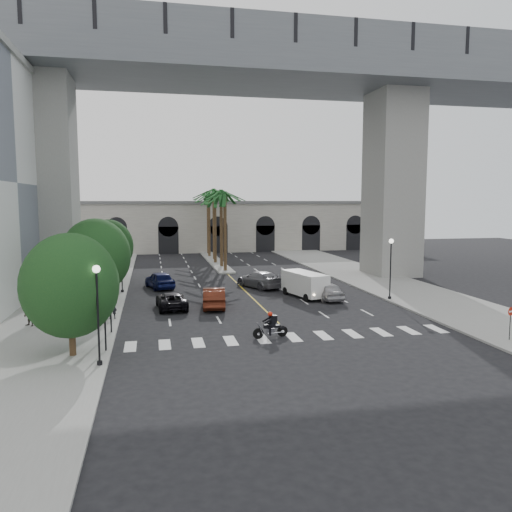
% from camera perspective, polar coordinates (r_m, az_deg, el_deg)
% --- Properties ---
extents(ground, '(140.00, 140.00, 0.00)m').
position_cam_1_polar(ground, '(33.41, 3.54, -8.56)').
color(ground, black).
rests_on(ground, ground).
extents(sidewalk_left, '(8.00, 100.00, 0.15)m').
position_cam_1_polar(sidewalk_left, '(47.33, -19.45, -4.37)').
color(sidewalk_left, gray).
rests_on(sidewalk_left, ground).
extents(sidewalk_right, '(8.00, 100.00, 0.15)m').
position_cam_1_polar(sidewalk_right, '(52.51, 15.08, -3.19)').
color(sidewalk_right, gray).
rests_on(sidewalk_right, ground).
extents(median, '(2.00, 24.00, 0.20)m').
position_cam_1_polar(median, '(70.17, -4.71, -0.60)').
color(median, gray).
rests_on(median, ground).
extents(pier_building, '(71.00, 10.50, 8.50)m').
position_cam_1_polar(pier_building, '(86.65, -6.14, 3.47)').
color(pier_building, beige).
rests_on(pier_building, ground).
extents(bridge, '(75.00, 13.00, 26.00)m').
position_cam_1_polar(bridge, '(55.35, 0.95, 16.69)').
color(bridge, gray).
rests_on(bridge, ground).
extents(palm_a, '(3.20, 3.20, 10.30)m').
position_cam_1_polar(palm_a, '(59.74, -3.58, 6.84)').
color(palm_a, '#47331E').
rests_on(palm_a, ground).
extents(palm_b, '(3.20, 3.20, 10.60)m').
position_cam_1_polar(palm_b, '(63.72, -4.02, 7.05)').
color(palm_b, '#47331E').
rests_on(palm_b, ground).
extents(palm_c, '(3.20, 3.20, 10.10)m').
position_cam_1_polar(palm_c, '(67.64, -4.73, 6.62)').
color(palm_c, '#47331E').
rests_on(palm_c, ground).
extents(palm_d, '(3.20, 3.20, 10.90)m').
position_cam_1_polar(palm_d, '(71.66, -4.86, 7.19)').
color(palm_d, '#47331E').
rests_on(palm_d, ground).
extents(palm_e, '(3.20, 3.20, 10.40)m').
position_cam_1_polar(palm_e, '(75.60, -5.42, 6.79)').
color(palm_e, '#47331E').
rests_on(palm_e, ground).
extents(palm_f, '(3.20, 3.20, 10.70)m').
position_cam_1_polar(palm_f, '(79.61, -5.53, 6.97)').
color(palm_f, '#47331E').
rests_on(palm_f, ground).
extents(street_tree_near, '(5.20, 5.20, 6.89)m').
position_cam_1_polar(street_tree_near, '(28.82, -20.47, -3.18)').
color(street_tree_near, '#382616').
rests_on(street_tree_near, ground).
extents(street_tree_mid, '(5.44, 5.44, 7.21)m').
position_cam_1_polar(street_tree_mid, '(41.58, -17.83, 0.00)').
color(street_tree_mid, '#382616').
rests_on(street_tree_mid, ground).
extents(street_tree_far, '(5.04, 5.04, 6.68)m').
position_cam_1_polar(street_tree_far, '(53.51, -16.50, 1.07)').
color(street_tree_far, '#382616').
rests_on(street_tree_far, ground).
extents(lamp_post_left_near, '(0.40, 0.40, 5.35)m').
position_cam_1_polar(lamp_post_left_near, '(26.81, -17.65, -5.52)').
color(lamp_post_left_near, black).
rests_on(lamp_post_left_near, ground).
extents(lamp_post_left_far, '(0.40, 0.40, 5.35)m').
position_cam_1_polar(lamp_post_left_far, '(47.51, -15.13, -0.35)').
color(lamp_post_left_far, black).
rests_on(lamp_post_left_far, ground).
extents(lamp_post_right, '(0.40, 0.40, 5.35)m').
position_cam_1_polar(lamp_post_right, '(44.27, 15.13, -0.83)').
color(lamp_post_right, black).
rests_on(lamp_post_right, ground).
extents(traffic_signal_near, '(0.25, 0.18, 3.65)m').
position_cam_1_polar(traffic_signal_near, '(29.38, -16.92, -5.88)').
color(traffic_signal_near, black).
rests_on(traffic_signal_near, ground).
extents(traffic_signal_far, '(0.25, 0.18, 3.65)m').
position_cam_1_polar(traffic_signal_far, '(33.29, -16.32, -4.44)').
color(traffic_signal_far, black).
rests_on(traffic_signal_far, ground).
extents(motorcycle_rider, '(2.31, 0.65, 1.67)m').
position_cam_1_polar(motorcycle_rider, '(31.68, 1.78, -7.98)').
color(motorcycle_rider, black).
rests_on(motorcycle_rider, ground).
extents(car_a, '(1.96, 4.58, 1.54)m').
position_cam_1_polar(car_a, '(43.94, 8.11, -3.96)').
color(car_a, '#A09FA3').
rests_on(car_a, ground).
extents(car_b, '(2.27, 5.12, 1.63)m').
position_cam_1_polar(car_b, '(40.46, -4.83, -4.75)').
color(car_b, '#4A1B0E').
rests_on(car_b, ground).
extents(car_c, '(2.55, 4.94, 1.33)m').
position_cam_1_polar(car_c, '(40.46, -9.64, -5.03)').
color(car_c, black).
rests_on(car_c, ground).
extents(car_d, '(4.37, 6.15, 1.65)m').
position_cam_1_polar(car_d, '(49.34, 0.40, -2.69)').
color(car_d, slate).
rests_on(car_d, ground).
extents(car_e, '(3.22, 5.27, 1.68)m').
position_cam_1_polar(car_e, '(49.88, -10.94, -2.70)').
color(car_e, '#0E1443').
rests_on(car_e, ground).
extents(cargo_van, '(3.13, 5.53, 2.22)m').
position_cam_1_polar(cargo_van, '(44.66, 5.62, -3.15)').
color(cargo_van, silver).
rests_on(cargo_van, ground).
extents(pedestrian_a, '(0.67, 0.45, 1.83)m').
position_cam_1_polar(pedestrian_a, '(37.34, -16.11, -5.53)').
color(pedestrian_a, black).
rests_on(pedestrian_a, sidewalk_left).
extents(pedestrian_b, '(0.99, 0.95, 1.60)m').
position_cam_1_polar(pedestrian_b, '(37.12, -24.49, -6.11)').
color(pedestrian_b, black).
rests_on(pedestrian_b, sidewalk_left).
extents(do_not_enter_sign, '(0.51, 0.21, 2.19)m').
position_cam_1_polar(do_not_enter_sign, '(34.11, 27.08, -6.21)').
color(do_not_enter_sign, black).
rests_on(do_not_enter_sign, ground).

